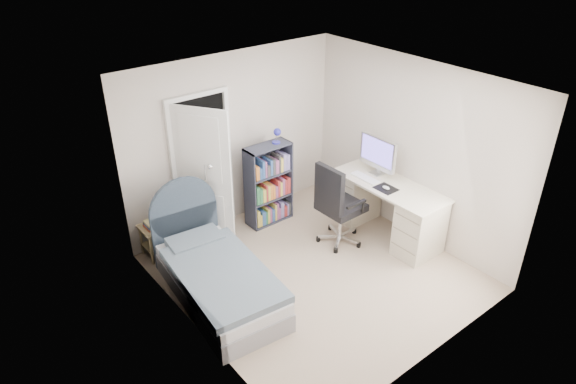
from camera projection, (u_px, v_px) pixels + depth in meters
room_shell at (318, 188)px, 6.03m from camera, size 3.50×3.70×2.60m
door at (203, 173)px, 6.84m from camera, size 0.92×0.71×2.06m
bed at (216, 276)px, 6.14m from camera, size 1.11×2.04×1.21m
nightstand at (155, 233)px, 6.80m from camera, size 0.36×0.36×0.55m
floor_lamp at (210, 215)px, 6.89m from camera, size 0.18×0.18×1.28m
bookcase at (269, 187)px, 7.48m from camera, size 0.69×0.29×1.45m
desk at (386, 207)px, 7.21m from camera, size 0.67×1.67×1.37m
office_chair at (336, 202)px, 6.89m from camera, size 0.62×0.64×1.22m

